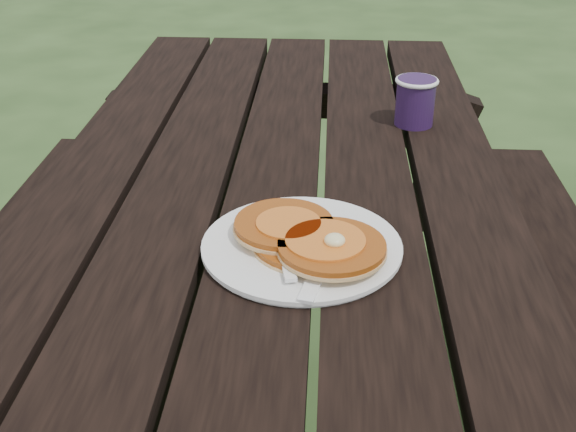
# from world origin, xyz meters

# --- Properties ---
(picnic_table) EXTENTS (1.36, 1.80, 0.75)m
(picnic_table) POSITION_xyz_m (0.00, 0.00, 0.37)
(picnic_table) COLOR black
(picnic_table) RESTS_ON ground
(plate) EXTENTS (0.28, 0.28, 0.01)m
(plate) POSITION_xyz_m (0.05, -0.15, 0.76)
(plate) COLOR white
(plate) RESTS_ON picnic_table
(pancake_stack) EXTENTS (0.20, 0.19, 0.04)m
(pancake_stack) POSITION_xyz_m (0.06, -0.16, 0.77)
(pancake_stack) COLOR #A24A12
(pancake_stack) RESTS_ON plate
(knife) EXTENTS (0.06, 0.18, 0.00)m
(knife) POSITION_xyz_m (0.08, -0.20, 0.76)
(knife) COLOR white
(knife) RESTS_ON plate
(fork) EXTENTS (0.06, 0.16, 0.01)m
(fork) POSITION_xyz_m (0.03, -0.20, 0.77)
(fork) COLOR white
(fork) RESTS_ON plate
(coffee_cup) EXTENTS (0.08, 0.08, 0.09)m
(coffee_cup) POSITION_xyz_m (0.25, 0.32, 0.80)
(coffee_cup) COLOR #29143C
(coffee_cup) RESTS_ON picnic_table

